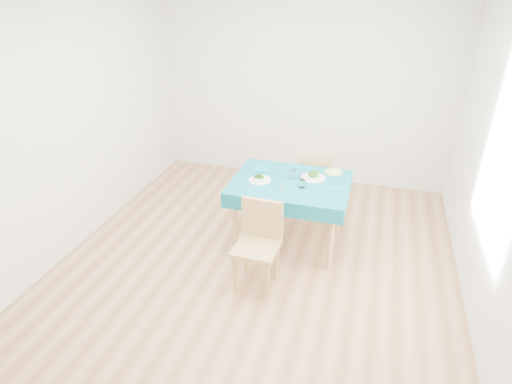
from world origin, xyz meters
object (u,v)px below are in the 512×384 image
(chair_near, at_px, (256,242))
(side_plate, at_px, (334,172))
(bowl_far, at_px, (313,175))
(table, at_px, (289,213))
(chair_far, at_px, (312,174))
(bowl_near, at_px, (260,178))

(chair_near, distance_m, side_plate, 1.31)
(bowl_far, bearing_deg, chair_near, -110.33)
(table, bearing_deg, bowl_far, 33.51)
(chair_far, relative_size, bowl_far, 3.98)
(chair_far, distance_m, bowl_far, 0.70)
(table, bearing_deg, side_plate, 40.85)
(chair_far, bearing_deg, side_plate, 107.05)
(chair_near, relative_size, chair_far, 0.97)
(bowl_far, xyz_separation_m, side_plate, (0.19, 0.21, -0.03))
(chair_far, bearing_deg, bowl_far, 81.64)
(table, height_order, side_plate, side_plate)
(table, relative_size, chair_far, 1.18)
(chair_near, relative_size, bowl_near, 4.24)
(chair_far, xyz_separation_m, bowl_far, (0.11, -0.63, 0.28))
(bowl_near, bearing_deg, side_plate, 30.47)
(bowl_near, height_order, bowl_far, bowl_far)
(table, distance_m, bowl_far, 0.49)
(side_plate, bearing_deg, chair_near, -115.04)
(chair_near, xyz_separation_m, side_plate, (0.54, 1.16, 0.27))
(chair_far, xyz_separation_m, side_plate, (0.30, -0.42, 0.25))
(chair_near, relative_size, bowl_far, 3.86)
(bowl_far, relative_size, side_plate, 1.28)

